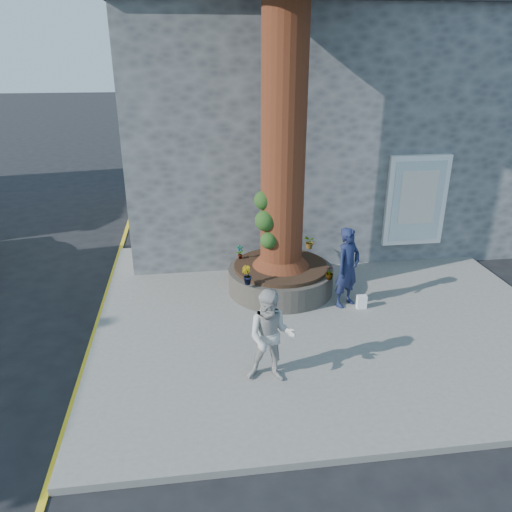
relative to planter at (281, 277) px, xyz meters
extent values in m
plane|color=black|center=(-0.80, -2.00, -0.41)|extent=(120.00, 120.00, 0.00)
cube|color=slate|center=(0.70, -1.00, -0.35)|extent=(9.00, 8.00, 0.12)
cube|color=yellow|center=(-3.85, -1.00, -0.41)|extent=(0.10, 30.00, 0.01)
cube|color=#4D4F52|center=(1.70, 5.20, 2.59)|extent=(10.00, 8.00, 6.00)
cube|color=black|center=(1.70, 5.20, 5.74)|extent=(10.30, 8.30, 0.30)
cube|color=white|center=(3.50, 1.14, 1.29)|extent=(1.50, 0.12, 2.20)
cube|color=silver|center=(3.50, 1.08, 1.29)|extent=(1.25, 0.04, 1.95)
cube|color=silver|center=(3.50, 1.06, 1.39)|extent=(0.90, 0.02, 1.30)
cylinder|color=black|center=(0.00, 0.00, -0.03)|extent=(2.30, 2.30, 0.52)
cylinder|color=black|center=(0.00, 0.00, 0.27)|extent=(2.04, 2.04, 0.08)
cylinder|color=#491512|center=(0.00, 0.00, 4.06)|extent=(0.90, 0.90, 7.50)
cone|color=#491512|center=(0.00, 0.00, 0.66)|extent=(1.24, 1.24, 0.70)
sphere|color=#1D3B13|center=(-0.38, -0.20, 1.41)|extent=(0.44, 0.44, 0.44)
sphere|color=#1D3B13|center=(-0.32, -0.30, 1.01)|extent=(0.36, 0.36, 0.36)
sphere|color=#1D3B13|center=(-0.40, -0.08, 1.81)|extent=(0.40, 0.40, 0.40)
imported|color=#161D3E|center=(1.22, -0.88, 0.55)|extent=(0.74, 0.68, 1.69)
imported|color=#B3B1AB|center=(-0.75, -3.19, 0.50)|extent=(0.88, 0.74, 1.59)
cube|color=white|center=(1.51, -1.07, -0.15)|extent=(0.20, 0.12, 0.28)
imported|color=gray|center=(-0.85, 0.47, 0.47)|extent=(0.19, 0.14, 0.32)
imported|color=gray|center=(-0.85, -0.85, 0.50)|extent=(0.29, 0.29, 0.38)
imported|color=gray|center=(0.85, -0.85, 0.45)|extent=(0.17, 0.17, 0.29)
imported|color=gray|center=(0.85, 0.85, 0.47)|extent=(0.31, 0.34, 0.32)
camera|label=1|loc=(-1.88, -9.81, 4.67)|focal=35.00mm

